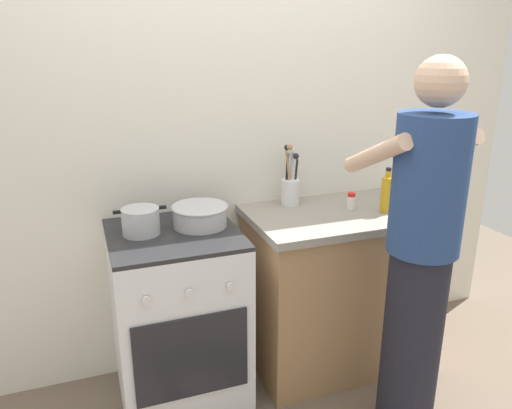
% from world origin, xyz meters
% --- Properties ---
extents(ground, '(6.00, 6.00, 0.00)m').
position_xyz_m(ground, '(0.00, 0.00, 0.00)').
color(ground, '#6B5B4C').
extents(back_wall, '(3.20, 0.10, 2.50)m').
position_xyz_m(back_wall, '(0.20, 0.50, 1.25)').
color(back_wall, silver).
rests_on(back_wall, ground).
extents(countertop, '(1.00, 0.60, 0.90)m').
position_xyz_m(countertop, '(0.55, 0.15, 0.45)').
color(countertop, '#99724C').
rests_on(countertop, ground).
extents(stove_range, '(0.60, 0.62, 0.90)m').
position_xyz_m(stove_range, '(-0.35, 0.15, 0.45)').
color(stove_range, silver).
rests_on(stove_range, ground).
extents(pot, '(0.24, 0.17, 0.12)m').
position_xyz_m(pot, '(-0.49, 0.18, 0.96)').
color(pot, '#B2B2B7').
rests_on(pot, stove_range).
extents(mixing_bowl, '(0.27, 0.27, 0.10)m').
position_xyz_m(mixing_bowl, '(-0.21, 0.19, 0.96)').
color(mixing_bowl, '#B7B7BC').
rests_on(mixing_bowl, stove_range).
extents(utensil_crock, '(0.10, 0.10, 0.34)m').
position_xyz_m(utensil_crock, '(0.33, 0.35, 1.01)').
color(utensil_crock, silver).
rests_on(utensil_crock, countertop).
extents(spice_bottle, '(0.04, 0.04, 0.09)m').
position_xyz_m(spice_bottle, '(0.60, 0.16, 0.94)').
color(spice_bottle, silver).
rests_on(spice_bottle, countertop).
extents(oil_bottle, '(0.06, 0.06, 0.24)m').
position_xyz_m(oil_bottle, '(0.75, 0.06, 1.00)').
color(oil_bottle, gold).
rests_on(oil_bottle, countertop).
extents(person, '(0.41, 0.50, 1.70)m').
position_xyz_m(person, '(0.60, -0.42, 0.86)').
color(person, black).
rests_on(person, ground).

